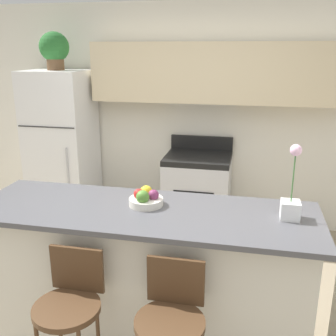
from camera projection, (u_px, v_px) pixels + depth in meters
wall_back at (203, 100)px, 4.44m from camera, size 5.60×0.38×2.55m
counter_bar at (145, 278)px, 2.72m from camera, size 2.27×0.75×1.04m
refrigerator at (62, 149)px, 4.64m from camera, size 0.69×0.68×1.81m
stove_range at (197, 194)px, 4.47m from camera, size 0.72×0.63×1.07m
bar_stool_left at (70, 307)px, 2.25m from camera, size 0.38×0.38×0.94m
bar_stool_right at (171, 321)px, 2.13m from camera, size 0.38×0.38×0.94m
potted_plant_on_fridge at (54, 49)px, 4.31m from camera, size 0.33×0.33×0.41m
orchid_vase at (291, 199)px, 2.39m from camera, size 0.12×0.12×0.47m
fruit_bowl at (146, 198)px, 2.62m from camera, size 0.23×0.23×0.12m
trash_bin at (104, 217)px, 4.52m from camera, size 0.28×0.28×0.38m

